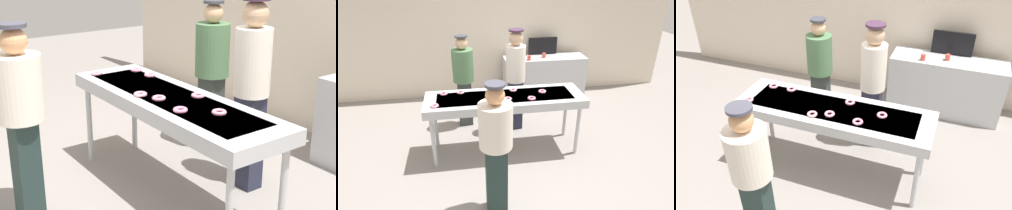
% 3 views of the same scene
% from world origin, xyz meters
% --- Properties ---
extents(ground_plane, '(16.00, 16.00, 0.00)m').
position_xyz_m(ground_plane, '(0.00, 0.00, 0.00)').
color(ground_plane, gray).
extents(back_wall, '(8.00, 0.12, 3.38)m').
position_xyz_m(back_wall, '(0.00, 2.31, 1.69)').
color(back_wall, beige).
rests_on(back_wall, ground).
extents(fryer_conveyor, '(2.33, 0.70, 0.93)m').
position_xyz_m(fryer_conveyor, '(0.00, 0.00, 0.86)').
color(fryer_conveyor, '#B7BABF').
rests_on(fryer_conveyor, ground).
extents(strawberry_donut_0, '(0.12, 0.12, 0.03)m').
position_xyz_m(strawberry_donut_0, '(-0.89, 0.20, 0.95)').
color(strawberry_donut_0, pink).
rests_on(strawberry_donut_0, fryer_conveyor).
extents(strawberry_donut_1, '(0.16, 0.16, 0.03)m').
position_xyz_m(strawberry_donut_1, '(0.15, 0.17, 0.95)').
color(strawberry_donut_1, pink).
rests_on(strawberry_donut_1, fryer_conveyor).
extents(strawberry_donut_2, '(0.16, 0.16, 0.03)m').
position_xyz_m(strawberry_donut_2, '(-0.64, 0.21, 0.95)').
color(strawberry_donut_2, pink).
rests_on(strawberry_donut_2, fryer_conveyor).
extents(strawberry_donut_3, '(0.15, 0.15, 0.03)m').
position_xyz_m(strawberry_donut_3, '(0.57, 0.04, 0.95)').
color(strawberry_donut_3, pink).
rests_on(strawberry_donut_3, fryer_conveyor).
extents(strawberry_donut_4, '(0.14, 0.14, 0.03)m').
position_xyz_m(strawberry_donut_4, '(-0.16, -0.21, 0.95)').
color(strawberry_donut_4, pink).
rests_on(strawberry_donut_4, fryer_conveyor).
extents(strawberry_donut_5, '(0.12, 0.12, 0.03)m').
position_xyz_m(strawberry_donut_5, '(0.02, -0.14, 0.95)').
color(strawberry_donut_5, pink).
rests_on(strawberry_donut_5, fryer_conveyor).
extents(strawberry_donut_6, '(0.16, 0.16, 0.03)m').
position_xyz_m(strawberry_donut_6, '(-1.00, -0.19, 0.95)').
color(strawberry_donut_6, pink).
rests_on(strawberry_donut_6, fryer_conveyor).
extents(strawberry_donut_7, '(0.16, 0.16, 0.03)m').
position_xyz_m(strawberry_donut_7, '(0.36, -0.17, 0.95)').
color(strawberry_donut_7, pink).
rests_on(strawberry_donut_7, fryer_conveyor).
extents(worker_baker, '(0.32, 0.32, 1.76)m').
position_xyz_m(worker_baker, '(0.28, 0.67, 1.00)').
color(worker_baker, '#232639').
rests_on(worker_baker, ground).
extents(worker_assistant, '(0.36, 0.36, 1.63)m').
position_xyz_m(worker_assistant, '(-0.57, 0.94, 0.93)').
color(worker_assistant, '#323836').
rests_on(worker_assistant, ground).
extents(customer_waiting, '(0.37, 0.37, 1.63)m').
position_xyz_m(customer_waiting, '(-0.29, -1.20, 0.95)').
color(customer_waiting, '#1F312E').
rests_on(customer_waiting, ground).
extents(prep_counter, '(1.70, 0.53, 0.91)m').
position_xyz_m(prep_counter, '(1.13, 1.86, 0.45)').
color(prep_counter, '#B7BABF').
rests_on(prep_counter, ground).
extents(paper_cup_0, '(0.07, 0.07, 0.09)m').
position_xyz_m(paper_cup_0, '(1.10, 1.83, 0.96)').
color(paper_cup_0, '#CC4C3F').
rests_on(paper_cup_0, prep_counter).
extents(paper_cup_1, '(0.07, 0.07, 0.09)m').
position_xyz_m(paper_cup_1, '(0.76, 1.71, 0.96)').
color(paper_cup_1, '#CC4C3F').
rests_on(paper_cup_1, prep_counter).
extents(menu_display, '(0.61, 0.04, 0.36)m').
position_xyz_m(menu_display, '(1.13, 2.07, 1.09)').
color(menu_display, black).
rests_on(menu_display, prep_counter).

